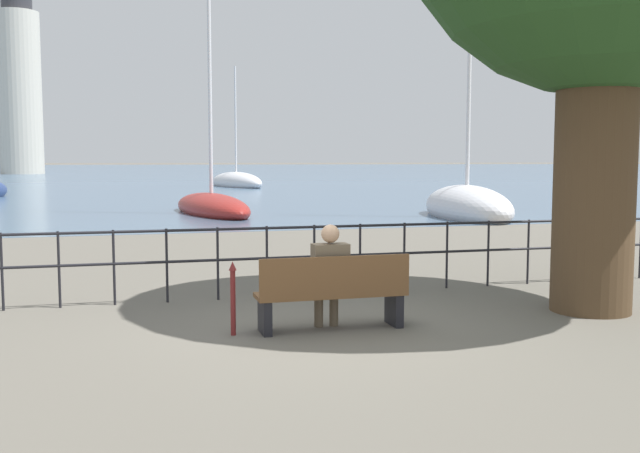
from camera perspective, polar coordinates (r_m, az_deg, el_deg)
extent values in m
plane|color=#605B51|center=(8.59, 0.88, -8.19)|extent=(1000.00, 1000.00, 0.00)
cube|color=#47607A|center=(169.79, -14.46, 4.49)|extent=(600.00, 300.00, 0.01)
cylinder|color=#4C3823|center=(10.04, 21.12, 3.91)|extent=(1.04, 1.04, 3.64)
cube|color=brown|center=(8.50, 0.89, -5.40)|extent=(1.80, 0.45, 0.05)
cube|color=brown|center=(8.26, 1.29, -3.96)|extent=(1.80, 0.04, 0.45)
cube|color=black|center=(8.36, -4.44, -7.17)|extent=(0.10, 0.41, 0.40)
cube|color=black|center=(8.79, 5.94, -6.56)|extent=(0.10, 0.41, 0.40)
cylinder|color=brown|center=(8.65, -0.11, -6.56)|extent=(0.11, 0.11, 0.45)
cylinder|color=brown|center=(8.71, 1.11, -6.49)|extent=(0.11, 0.11, 0.45)
cube|color=brown|center=(8.54, 0.67, -4.83)|extent=(0.36, 0.26, 0.14)
cube|color=brown|center=(8.42, 0.83, -3.34)|extent=(0.42, 0.24, 0.58)
sphere|color=tan|center=(8.37, 0.83, -0.58)|extent=(0.22, 0.22, 0.22)
cylinder|color=black|center=(10.40, -24.10, -3.33)|extent=(0.04, 0.04, 1.05)
cylinder|color=black|center=(10.31, -20.15, -3.26)|extent=(0.04, 0.04, 1.05)
cylinder|color=black|center=(10.28, -16.16, -3.18)|extent=(0.04, 0.04, 1.05)
cylinder|color=black|center=(10.29, -12.15, -3.08)|extent=(0.04, 0.04, 1.05)
cylinder|color=black|center=(10.35, -8.18, -2.96)|extent=(0.04, 0.04, 1.05)
cylinder|color=black|center=(10.46, -4.27, -2.83)|extent=(0.04, 0.04, 1.05)
cylinder|color=black|center=(10.62, -0.46, -2.70)|extent=(0.04, 0.04, 1.05)
cylinder|color=black|center=(10.82, 3.22, -2.55)|extent=(0.04, 0.04, 1.05)
cylinder|color=black|center=(11.07, 6.75, -2.41)|extent=(0.04, 0.04, 1.05)
cylinder|color=black|center=(11.35, 10.12, -2.26)|extent=(0.04, 0.04, 1.05)
cylinder|color=black|center=(11.68, 13.31, -2.11)|extent=(0.04, 0.04, 1.05)
cylinder|color=black|center=(12.03, 16.31, -1.96)|extent=(0.04, 0.04, 1.05)
cylinder|color=black|center=(12.42, 19.14, -1.82)|extent=(0.04, 0.04, 1.05)
cylinder|color=black|center=(12.84, 21.79, -1.68)|extent=(0.04, 0.04, 1.05)
cylinder|color=black|center=(10.47, -2.36, -0.08)|extent=(12.20, 0.04, 0.04)
cylinder|color=black|center=(10.52, -2.35, -2.48)|extent=(12.20, 0.04, 0.04)
cylinder|color=maroon|center=(8.27, -6.97, -6.08)|extent=(0.06, 0.06, 0.75)
cone|color=maroon|center=(8.20, -7.01, -3.14)|extent=(0.09, 0.09, 0.10)
ellipsoid|color=silver|center=(53.89, -6.72, 3.51)|extent=(4.06, 8.37, 1.61)
cylinder|color=silver|center=(53.94, -6.77, 8.34)|extent=(0.14, 0.14, 8.13)
ellipsoid|color=maroon|center=(26.97, -8.67, 1.48)|extent=(3.03, 7.29, 1.11)
cylinder|color=silver|center=(27.27, -8.86, 14.67)|extent=(0.14, 0.14, 11.81)
ellipsoid|color=silver|center=(25.51, 11.66, 1.45)|extent=(2.96, 6.62, 1.63)
cylinder|color=silver|center=(25.78, 11.90, 14.28)|extent=(0.14, 0.14, 10.50)
cylinder|color=beige|center=(112.22, -22.88, 9.77)|extent=(5.98, 5.98, 22.98)
cylinder|color=#2D2D33|center=(114.03, -23.12, 16.24)|extent=(4.19, 4.19, 2.80)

